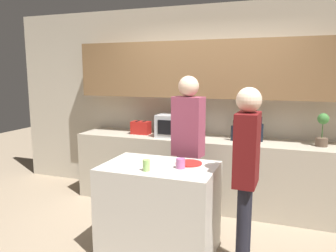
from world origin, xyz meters
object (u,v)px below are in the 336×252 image
microwave (177,126)px  person_left (246,164)px  bottle_3 (261,132)px  cup_1 (146,165)px  potted_plant (322,130)px  bottle_2 (250,135)px  plate_on_island (189,163)px  cup_0 (181,163)px  bottle_0 (234,133)px  toaster (141,128)px  bottle_1 (242,131)px  person_center (188,138)px

microwave → person_left: bearing=-51.1°
bottle_3 → cup_1: bottle_3 is taller
potted_plant → bottle_2: bearing=-178.2°
plate_on_island → cup_0: bearing=-100.8°
bottle_2 → cup_0: size_ratio=2.41×
bottle_3 → plate_on_island: (-0.59, -1.21, -0.14)m
bottle_0 → toaster: bearing=179.4°
bottle_0 → bottle_3: bottle_3 is taller
plate_on_island → microwave: bearing=113.6°
microwave → person_left: 1.73m
cup_0 → person_left: (0.61, -0.00, 0.05)m
potted_plant → bottle_0: (-1.03, -0.01, -0.10)m
plate_on_island → bottle_3: bearing=63.9°
plate_on_island → cup_1: 0.47m
potted_plant → person_left: size_ratio=0.24×
potted_plant → bottle_1: (-0.93, 0.02, -0.07)m
bottle_3 → toaster: bearing=-178.7°
toaster → bottle_0: (1.31, -0.01, 0.01)m
microwave → cup_1: size_ratio=4.95×
potted_plant → bottle_1: size_ratio=1.22×
bottle_3 → cup_0: (-0.63, -1.38, -0.10)m
bottle_0 → person_left: (0.31, -1.33, -0.03)m
cup_1 → person_center: size_ratio=0.06×
person_left → person_center: bearing=50.0°
microwave → bottle_1: bearing=1.2°
bottle_1 → potted_plant: bearing=-1.1°
person_center → microwave: bearing=-52.7°
bottle_1 → bottle_2: size_ratio=1.42×
toaster → bottle_0: 1.31m
cup_0 → cup_1: bearing=-145.4°
bottle_3 → person_center: size_ratio=0.18×
person_left → microwave: bearing=40.8°
microwave → bottle_0: size_ratio=1.95×
cup_0 → plate_on_island: bearing=79.2°
potted_plant → cup_0: bearing=-134.7°
cup_1 → potted_plant: bearing=43.7°
bottle_1 → cup_1: size_ratio=3.09×
microwave → potted_plant: bearing=0.0°
bottle_2 → bottle_1: bearing=155.6°
toaster → bottle_3: bearing=1.3°
potted_plant → plate_on_island: 1.76m
person_center → toaster: bearing=-27.8°
bottle_0 → person_center: 0.80m
toaster → bottle_2: bottle_2 is taller
toaster → cup_1: toaster is taller
plate_on_island → cup_0: 0.18m
cup_0 → person_center: 0.67m
bottle_3 → microwave: bearing=-178.0°
bottle_0 → bottle_1: size_ratio=0.82×
toaster → person_left: bearing=-39.6°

